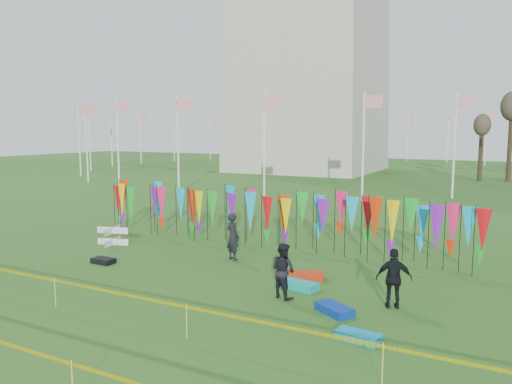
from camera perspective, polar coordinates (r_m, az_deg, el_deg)
The scene contains 13 objects.
ground at distance 16.93m, azimuth -11.02°, elevation -11.12°, with size 160.00×160.00×0.00m, color #214D15.
flagpole_ring at distance 65.13m, azimuth 6.04°, elevation 6.00°, with size 57.40×56.16×8.00m.
banner_row at distance 22.37m, azimuth 1.18°, elevation -2.21°, with size 18.64×0.64×2.51m.
caution_tape_near at distance 15.03m, azimuth -18.02°, elevation -10.58°, with size 26.00×0.02×0.90m.
box_kite at distance 23.80m, azimuth -16.06°, elevation -4.86°, with size 0.77×0.77×0.86m.
person_left at distance 20.30m, azimuth -2.67°, elevation -5.10°, with size 0.70×0.51×1.92m, color black.
person_mid at distance 15.85m, azimuth 3.10°, elevation -8.93°, with size 0.85×0.53×1.76m, color black.
person_right at distance 15.48m, azimuth 15.49°, elevation -9.50°, with size 1.05×0.60×1.80m, color black.
kite_bag_turquoise at distance 16.91m, azimuth 5.00°, elevation -10.59°, with size 1.21×0.60×0.24m, color #0BAEA3.
kite_bag_blue at distance 14.93m, azimuth 8.96°, elevation -13.11°, with size 1.13×0.59×0.24m, color #093396.
kite_bag_red at distance 17.98m, azimuth 5.56°, elevation -9.50°, with size 1.35×0.62×0.25m, color red.
kite_bag_black at distance 20.84m, azimuth -17.06°, elevation -7.51°, with size 0.91×0.52×0.21m, color black.
kite_bag_teal at distance 13.29m, azimuth 11.57°, elevation -15.85°, with size 1.10×0.53×0.21m, color #0D93BA.
Camera 1 is at (10.16, -12.47, 5.27)m, focal length 35.00 mm.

